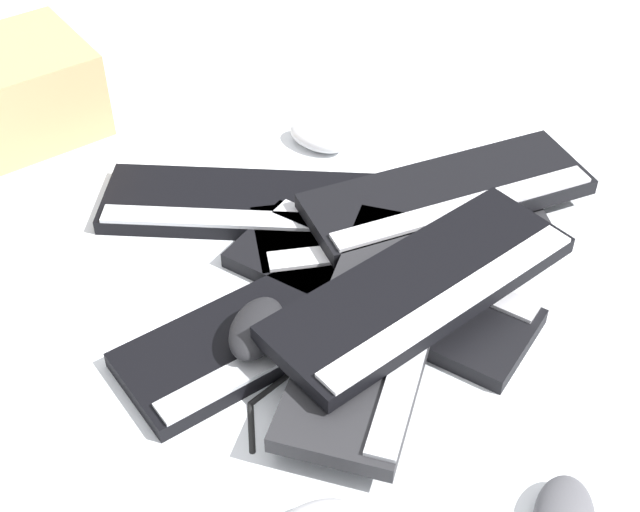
{
  "coord_description": "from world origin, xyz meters",
  "views": [
    {
      "loc": [
        0.69,
        0.5,
        0.88
      ],
      "look_at": [
        -0.04,
        -0.06,
        0.04
      ],
      "focal_mm": 50.0,
      "sensor_mm": 36.0,
      "label": 1
    }
  ],
  "objects_px": {
    "keyboard_4": "(446,194)",
    "mouse_0": "(257,328)",
    "keyboard_1": "(380,286)",
    "keyboard_5": "(377,324)",
    "keyboard_3": "(245,204)",
    "keyboard_2": "(402,229)",
    "keyboard_0": "(280,323)",
    "mouse_3": "(319,137)",
    "cardboard_box": "(24,88)",
    "keyboard_6": "(422,288)"
  },
  "relations": [
    {
      "from": "keyboard_1",
      "to": "cardboard_box",
      "type": "bearing_deg",
      "value": -87.49
    },
    {
      "from": "keyboard_5",
      "to": "mouse_3",
      "type": "relative_size",
      "value": 4.22
    },
    {
      "from": "keyboard_6",
      "to": "cardboard_box",
      "type": "distance_m",
      "value": 0.8
    },
    {
      "from": "keyboard_5",
      "to": "mouse_3",
      "type": "bearing_deg",
      "value": -132.59
    },
    {
      "from": "keyboard_3",
      "to": "mouse_0",
      "type": "height_order",
      "value": "mouse_0"
    },
    {
      "from": "keyboard_3",
      "to": "keyboard_2",
      "type": "bearing_deg",
      "value": 113.94
    },
    {
      "from": "keyboard_1",
      "to": "mouse_3",
      "type": "bearing_deg",
      "value": -128.44
    },
    {
      "from": "keyboard_3",
      "to": "cardboard_box",
      "type": "relative_size",
      "value": 2.04
    },
    {
      "from": "keyboard_5",
      "to": "keyboard_6",
      "type": "relative_size",
      "value": 1.01
    },
    {
      "from": "keyboard_4",
      "to": "keyboard_6",
      "type": "relative_size",
      "value": 0.99
    },
    {
      "from": "mouse_3",
      "to": "keyboard_1",
      "type": "bearing_deg",
      "value": 138.91
    },
    {
      "from": "keyboard_3",
      "to": "mouse_3",
      "type": "xyz_separation_m",
      "value": [
        -0.21,
        -0.02,
        0.01
      ]
    },
    {
      "from": "keyboard_1",
      "to": "keyboard_2",
      "type": "relative_size",
      "value": 1.06
    },
    {
      "from": "keyboard_5",
      "to": "mouse_0",
      "type": "relative_size",
      "value": 4.22
    },
    {
      "from": "keyboard_1",
      "to": "keyboard_4",
      "type": "relative_size",
      "value": 0.99
    },
    {
      "from": "keyboard_3",
      "to": "mouse_0",
      "type": "relative_size",
      "value": 4.07
    },
    {
      "from": "keyboard_1",
      "to": "keyboard_3",
      "type": "height_order",
      "value": "same"
    },
    {
      "from": "keyboard_0",
      "to": "keyboard_1",
      "type": "bearing_deg",
      "value": 155.34
    },
    {
      "from": "keyboard_3",
      "to": "keyboard_4",
      "type": "relative_size",
      "value": 0.98
    },
    {
      "from": "keyboard_2",
      "to": "keyboard_6",
      "type": "height_order",
      "value": "keyboard_6"
    },
    {
      "from": "keyboard_1",
      "to": "keyboard_5",
      "type": "xyz_separation_m",
      "value": [
        0.09,
        0.06,
        0.03
      ]
    },
    {
      "from": "keyboard_4",
      "to": "cardboard_box",
      "type": "bearing_deg",
      "value": -71.68
    },
    {
      "from": "keyboard_0",
      "to": "keyboard_2",
      "type": "distance_m",
      "value": 0.26
    },
    {
      "from": "keyboard_0",
      "to": "mouse_0",
      "type": "xyz_separation_m",
      "value": [
        0.05,
        0.01,
        0.04
      ]
    },
    {
      "from": "keyboard_0",
      "to": "cardboard_box",
      "type": "height_order",
      "value": "cardboard_box"
    },
    {
      "from": "keyboard_0",
      "to": "keyboard_3",
      "type": "distance_m",
      "value": 0.26
    },
    {
      "from": "keyboard_4",
      "to": "keyboard_6",
      "type": "height_order",
      "value": "keyboard_6"
    },
    {
      "from": "keyboard_4",
      "to": "mouse_0",
      "type": "height_order",
      "value": "mouse_0"
    },
    {
      "from": "cardboard_box",
      "to": "keyboard_2",
      "type": "bearing_deg",
      "value": 102.65
    },
    {
      "from": "mouse_3",
      "to": "keyboard_3",
      "type": "bearing_deg",
      "value": 92.33
    },
    {
      "from": "keyboard_0",
      "to": "keyboard_4",
      "type": "relative_size",
      "value": 1.02
    },
    {
      "from": "keyboard_2",
      "to": "mouse_0",
      "type": "xyz_separation_m",
      "value": [
        0.31,
        -0.01,
        0.04
      ]
    },
    {
      "from": "keyboard_1",
      "to": "keyboard_5",
      "type": "distance_m",
      "value": 0.11
    },
    {
      "from": "keyboard_2",
      "to": "keyboard_6",
      "type": "xyz_separation_m",
      "value": [
        0.14,
        0.12,
        0.06
      ]
    },
    {
      "from": "mouse_3",
      "to": "keyboard_2",
      "type": "bearing_deg",
      "value": 153.42
    },
    {
      "from": "keyboard_1",
      "to": "cardboard_box",
      "type": "relative_size",
      "value": 2.06
    },
    {
      "from": "keyboard_2",
      "to": "cardboard_box",
      "type": "distance_m",
      "value": 0.7
    },
    {
      "from": "cardboard_box",
      "to": "keyboard_4",
      "type": "bearing_deg",
      "value": 108.32
    },
    {
      "from": "keyboard_3",
      "to": "mouse_0",
      "type": "xyz_separation_m",
      "value": [
        0.21,
        0.21,
        0.04
      ]
    },
    {
      "from": "cardboard_box",
      "to": "keyboard_5",
      "type": "bearing_deg",
      "value": 85.91
    },
    {
      "from": "keyboard_3",
      "to": "keyboard_5",
      "type": "relative_size",
      "value": 0.96
    },
    {
      "from": "keyboard_6",
      "to": "keyboard_0",
      "type": "bearing_deg",
      "value": -50.45
    },
    {
      "from": "keyboard_2",
      "to": "keyboard_3",
      "type": "height_order",
      "value": "same"
    },
    {
      "from": "keyboard_1",
      "to": "keyboard_3",
      "type": "relative_size",
      "value": 1.01
    },
    {
      "from": "keyboard_6",
      "to": "mouse_0",
      "type": "xyz_separation_m",
      "value": [
        0.17,
        -0.14,
        -0.02
      ]
    },
    {
      "from": "keyboard_0",
      "to": "mouse_3",
      "type": "height_order",
      "value": "mouse_3"
    },
    {
      "from": "mouse_3",
      "to": "cardboard_box",
      "type": "bearing_deg",
      "value": 28.36
    },
    {
      "from": "keyboard_4",
      "to": "keyboard_5",
      "type": "xyz_separation_m",
      "value": [
        0.29,
        0.07,
        0.0
      ]
    },
    {
      "from": "mouse_3",
      "to": "keyboard_5",
      "type": "bearing_deg",
      "value": 134.77
    },
    {
      "from": "keyboard_4",
      "to": "cardboard_box",
      "type": "distance_m",
      "value": 0.74
    }
  ]
}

